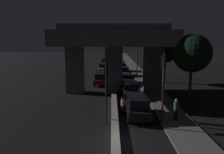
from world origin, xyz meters
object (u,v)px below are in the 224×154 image
at_px(car_grey_fourth, 125,72).
at_px(motorcycle_blue_filtering_mid, 120,90).
at_px(car_dark_red_fifth, 123,67).
at_px(car_dark_green_second, 132,89).
at_px(motorcycle_red_filtering_near, 124,106).
at_px(car_dark_blue_third, 128,79).
at_px(street_lamp, 137,49).
at_px(car_dark_red_lead_oncoming, 102,78).
at_px(traffic_light_left_of_median, 107,82).
at_px(pedestrian_on_sidewalk, 177,109).
at_px(car_black_lead, 138,106).
at_px(car_grey_third_oncoming, 106,62).
at_px(traffic_light_right_of_median, 165,77).
at_px(car_silver_second_oncoming, 104,68).

distance_m(car_grey_fourth, motorcycle_blue_filtering_mid, 13.68).
bearing_deg(car_dark_red_fifth, car_dark_green_second, -179.98).
xyz_separation_m(car_dark_red_fifth, motorcycle_red_filtering_near, (-1.05, -26.08, -0.31)).
bearing_deg(car_dark_blue_third, car_grey_fourth, -1.79).
xyz_separation_m(street_lamp, motorcycle_red_filtering_near, (-3.23, -19.89, -4.27)).
xyz_separation_m(motorcycle_red_filtering_near, motorcycle_blue_filtering_mid, (-0.10, 6.59, -0.01)).
height_order(street_lamp, car_dark_red_lead_oncoming, street_lamp).
bearing_deg(car_dark_red_fifth, car_dark_red_lead_oncoming, 164.28).
relative_size(traffic_light_left_of_median, street_lamp, 0.61).
bearing_deg(street_lamp, pedestrian_on_sidewalk, -87.31).
height_order(car_grey_fourth, pedestrian_on_sidewalk, pedestrian_on_sidewalk).
xyz_separation_m(car_black_lead, car_grey_third_oncoming, (-3.98, 38.14, -0.09)).
bearing_deg(pedestrian_on_sidewalk, traffic_light_right_of_median, -161.31).
bearing_deg(car_silver_second_oncoming, traffic_light_right_of_median, 11.67).
relative_size(traffic_light_right_of_median, car_dark_green_second, 1.28).
height_order(car_dark_red_fifth, car_dark_red_lead_oncoming, car_dark_red_lead_oncoming).
height_order(traffic_light_right_of_median, car_dark_red_fifth, traffic_light_right_of_median).
xyz_separation_m(car_dark_green_second, pedestrian_on_sidewalk, (3.03, -7.70, 0.12)).
bearing_deg(traffic_light_left_of_median, car_grey_fourth, 83.25).
height_order(motorcycle_blue_filtering_mid, pedestrian_on_sidewalk, pedestrian_on_sidewalk).
xyz_separation_m(traffic_light_right_of_median, car_dark_blue_third, (-1.78, 15.26, -3.04)).
xyz_separation_m(car_grey_fourth, pedestrian_on_sidewalk, (3.02, -22.38, 0.15)).
relative_size(traffic_light_right_of_median, pedestrian_on_sidewalk, 3.15).
xyz_separation_m(car_silver_second_oncoming, car_grey_third_oncoming, (0.04, 11.83, -0.03)).
relative_size(car_dark_red_fifth, car_dark_red_lead_oncoming, 0.85).
relative_size(traffic_light_left_of_median, car_black_lead, 1.18).
height_order(car_black_lead, motorcycle_blue_filtering_mid, car_black_lead).
bearing_deg(pedestrian_on_sidewalk, car_grey_fourth, 97.68).
xyz_separation_m(car_black_lead, car_silver_second_oncoming, (-4.03, 26.31, -0.05)).
distance_m(car_black_lead, motorcycle_blue_filtering_mid, 7.90).
xyz_separation_m(car_dark_blue_third, car_dark_red_lead_oncoming, (-3.81, 0.14, 0.17)).
xyz_separation_m(car_grey_third_oncoming, pedestrian_on_sidewalk, (7.03, -39.12, 0.13)).
height_order(car_dark_blue_third, car_silver_second_oncoming, car_silver_second_oncoming).
bearing_deg(car_dark_green_second, motorcycle_red_filtering_near, 169.54).
height_order(car_dark_red_fifth, pedestrian_on_sidewalk, pedestrian_on_sidewalk).
distance_m(motorcycle_red_filtering_near, motorcycle_blue_filtering_mid, 6.59).
relative_size(traffic_light_left_of_median, motorcycle_red_filtering_near, 2.79).
bearing_deg(car_dark_blue_third, car_silver_second_oncoming, 16.29).
relative_size(traffic_light_right_of_median, car_silver_second_oncoming, 1.19).
bearing_deg(pedestrian_on_sidewalk, traffic_light_left_of_median, -175.87).
distance_m(car_dark_green_second, car_dark_blue_third, 7.15).
height_order(traffic_light_right_of_median, car_grey_third_oncoming, traffic_light_right_of_median).
bearing_deg(street_lamp, motorcycle_red_filtering_near, -99.23).
bearing_deg(car_dark_blue_third, car_black_lead, 178.10).
bearing_deg(traffic_light_right_of_median, car_dark_blue_third, 96.66).
bearing_deg(car_dark_green_second, traffic_light_left_of_median, 163.91).
relative_size(car_dark_red_lead_oncoming, pedestrian_on_sidewalk, 2.63).
height_order(traffic_light_left_of_median, car_dark_red_fifth, traffic_light_left_of_median).
distance_m(traffic_light_right_of_median, car_grey_third_oncoming, 40.07).
xyz_separation_m(car_dark_red_fifth, motorcycle_blue_filtering_mid, (-1.14, -19.50, -0.32)).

